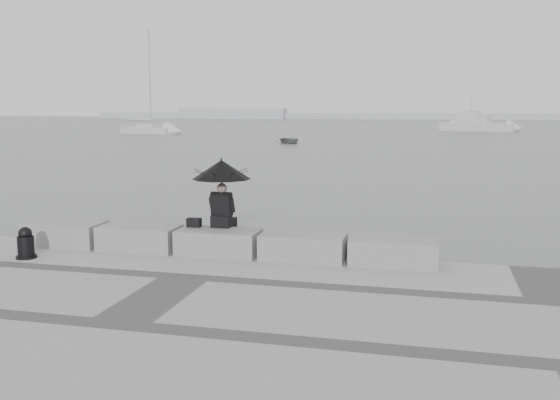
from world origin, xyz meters
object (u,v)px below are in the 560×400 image
(mooring_bollard, at_px, (26,245))
(dinghy, at_px, (290,140))
(motor_cruiser, at_px, (478,125))
(seated_person, at_px, (221,177))
(sailboat_left, at_px, (148,129))

(mooring_bollard, height_order, dinghy, mooring_bollard)
(mooring_bollard, distance_m, motor_cruiser, 81.44)
(seated_person, relative_size, mooring_bollard, 2.25)
(sailboat_left, bearing_deg, dinghy, -22.72)
(mooring_bollard, height_order, sailboat_left, sailboat_left)
(seated_person, bearing_deg, dinghy, 103.53)
(seated_person, height_order, sailboat_left, sailboat_left)
(motor_cruiser, height_order, dinghy, motor_cruiser)
(sailboat_left, bearing_deg, seated_person, -50.10)
(mooring_bollard, bearing_deg, seated_person, 23.41)
(dinghy, bearing_deg, seated_person, -114.75)
(motor_cruiser, relative_size, dinghy, 3.08)
(seated_person, bearing_deg, mooring_bollard, -154.38)
(sailboat_left, height_order, motor_cruiser, sailboat_left)
(seated_person, distance_m, sailboat_left, 68.35)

